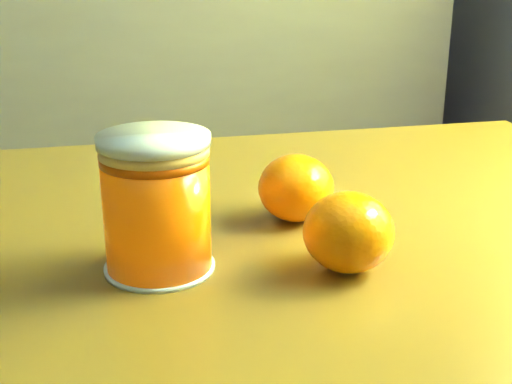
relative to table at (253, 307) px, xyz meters
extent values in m
cube|color=brown|center=(0.00, 0.00, 0.07)|extent=(0.93, 0.67, 0.04)
cylinder|color=#553915|center=(0.41, 0.25, -0.27)|extent=(0.05, 0.05, 0.65)
cylinder|color=#E55A04|center=(-0.10, -0.07, 0.14)|extent=(0.09, 0.09, 0.10)
cylinder|color=#E2B05C|center=(-0.10, -0.07, 0.19)|extent=(0.09, 0.09, 0.01)
cylinder|color=silver|center=(-0.10, -0.07, 0.20)|extent=(0.09, 0.09, 0.01)
ellipsoid|color=orange|center=(0.05, -0.11, 0.12)|extent=(0.09, 0.09, 0.07)
ellipsoid|color=orange|center=(0.04, 0.01, 0.12)|extent=(0.10, 0.10, 0.06)
camera|label=1|loc=(-0.15, -0.61, 0.35)|focal=50.00mm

